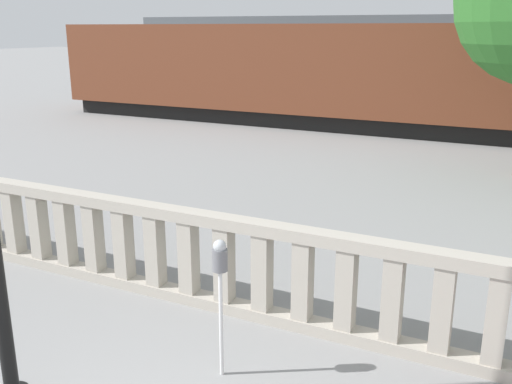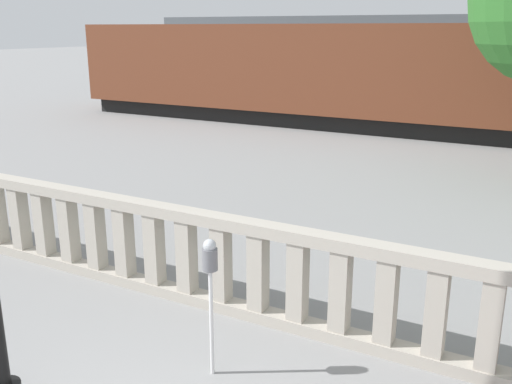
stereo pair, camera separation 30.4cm
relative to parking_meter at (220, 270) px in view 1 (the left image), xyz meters
The scene contains 4 objects.
balustrade 1.31m from the parking_meter, 84.13° to the left, with size 15.69×0.24×1.22m.
parking_meter is the anchor object (origin of this frame).
train_near 14.89m from the parking_meter, 96.24° to the left, with size 25.40×3.13×4.08m.
train_far 27.72m from the parking_meter, 104.20° to the left, with size 25.94×2.98×4.58m.
Camera 1 is at (2.40, -2.20, 3.34)m, focal length 40.00 mm.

